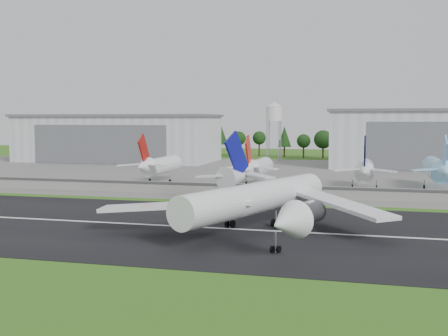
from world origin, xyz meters
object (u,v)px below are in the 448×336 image
(parked_jet_red_a, at_px, (158,165))
(parked_jet_navy, at_px, (365,170))
(main_airliner, at_px, (256,205))
(parked_jet_red_b, at_px, (256,168))
(parked_jet_skyblue, at_px, (438,169))

(parked_jet_red_a, distance_m, parked_jet_navy, 64.63)
(parked_jet_red_a, relative_size, parked_jet_navy, 1.00)
(main_airliner, xyz_separation_m, parked_jet_red_b, (-13.25, 66.94, 1.09))
(main_airliner, distance_m, parked_jet_red_a, 80.97)
(parked_jet_red_b, distance_m, parked_jet_skyblue, 53.30)
(parked_jet_red_a, xyz_separation_m, parked_jet_red_b, (32.28, -0.01, -0.07))
(parked_jet_red_a, height_order, parked_jet_skyblue, parked_jet_skyblue)
(main_airliner, relative_size, parked_jet_navy, 1.83)
(parked_jet_skyblue, bearing_deg, parked_jet_red_a, -176.62)
(main_airliner, height_order, parked_jet_navy, main_airliner)
(parked_jet_red_b, height_order, parked_jet_skyblue, parked_jet_skyblue)
(parked_jet_red_a, height_order, parked_jet_navy, parked_jet_red_a)
(main_airliner, xyz_separation_m, parked_jet_skyblue, (39.81, 71.99, 1.38))
(main_airliner, bearing_deg, parked_jet_skyblue, -97.77)
(parked_jet_red_a, relative_size, parked_jet_red_b, 1.00)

